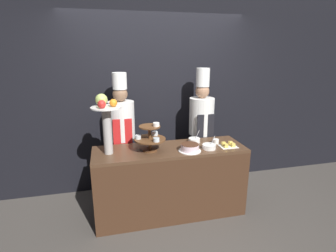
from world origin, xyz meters
TOP-DOWN VIEW (x-y plane):
  - ground_plane at (0.00, 0.00)m, footprint 14.00×14.00m
  - wall_back at (0.00, 1.12)m, footprint 10.00×0.06m
  - buffet_counter at (0.00, 0.29)m, footprint 1.82×0.57m
  - tiered_stand at (-0.24, 0.26)m, footprint 0.36×0.36m
  - fruit_pedestal at (-0.72, 0.30)m, footprint 0.33×0.33m
  - cake_round at (0.20, 0.14)m, footprint 0.26×0.26m
  - cup_white at (0.60, 0.32)m, footprint 0.08×0.08m
  - cake_square_tray at (0.70, 0.18)m, footprint 0.21×0.17m
  - serving_bowl_near at (0.45, 0.16)m, footprint 0.16×0.16m
  - serving_bowl_far at (0.36, 0.43)m, footprint 0.15×0.15m
  - chef_left at (-0.53, 0.77)m, footprint 0.34×0.34m
  - chef_center_left at (0.57, 0.77)m, footprint 0.34×0.34m

SIDE VIEW (x-z plane):
  - ground_plane at x=0.00m, z-range 0.00..0.00m
  - buffet_counter at x=0.00m, z-range 0.00..0.87m
  - cake_square_tray at x=0.70m, z-range 0.86..0.91m
  - serving_bowl_far at x=0.36m, z-range 0.82..0.98m
  - cup_white at x=0.60m, z-range 0.87..0.93m
  - serving_bowl_near at x=0.45m, z-range 0.82..0.98m
  - cake_round at x=0.20m, z-range 0.87..0.96m
  - chef_left at x=-0.53m, z-range 0.10..1.84m
  - chef_center_left at x=0.57m, z-range 0.09..1.87m
  - tiered_stand at x=-0.24m, z-range 0.87..1.22m
  - fruit_pedestal at x=-0.72m, z-range 0.96..1.63m
  - wall_back at x=0.00m, z-range 0.00..2.80m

